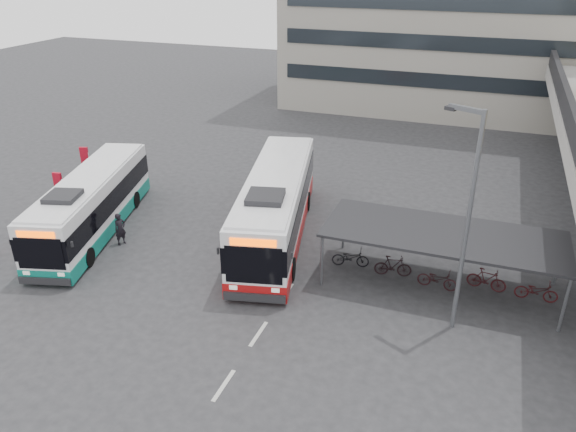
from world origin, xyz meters
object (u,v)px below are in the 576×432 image
(pedestrian, at_px, (120,229))
(bus_teal, at_px, (92,204))
(lamp_post, at_px, (466,212))
(bus_main, at_px, (276,206))

(pedestrian, bearing_deg, bus_teal, 94.67)
(lamp_post, bearing_deg, bus_main, 177.95)
(pedestrian, height_order, lamp_post, lamp_post)
(lamp_post, bearing_deg, bus_teal, -161.24)
(bus_teal, height_order, pedestrian, bus_teal)
(bus_main, height_order, lamp_post, lamp_post)
(bus_teal, bearing_deg, pedestrian, -34.62)
(bus_teal, distance_m, pedestrian, 2.37)
(bus_main, bearing_deg, pedestrian, -167.18)
(pedestrian, bearing_deg, lamp_post, -70.88)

